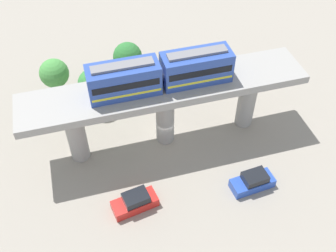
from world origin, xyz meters
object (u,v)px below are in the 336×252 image
tree_mid_lot (128,57)px  tree_far_corner (93,84)px  parked_car_blue (253,181)px  train (161,73)px  parked_car_red (135,202)px  tree_near_viaduct (54,73)px

tree_mid_lot → tree_far_corner: size_ratio=0.99×
parked_car_blue → train: bearing=-145.9°
parked_car_red → parked_car_blue: 11.46m
tree_mid_lot → tree_far_corner: tree_far_corner is taller
parked_car_blue → tree_far_corner: tree_far_corner is taller
tree_near_viaduct → tree_far_corner: size_ratio=0.94×
parked_car_blue → tree_near_viaduct: bearing=-143.2°
tree_near_viaduct → tree_far_corner: bearing=48.9°
train → tree_near_viaduct: bearing=-136.2°
tree_near_viaduct → tree_far_corner: tree_far_corner is taller
parked_car_red → tree_far_corner: size_ratio=0.85×
tree_mid_lot → parked_car_blue: bearing=22.6°
tree_near_viaduct → tree_mid_lot: tree_mid_lot is taller
train → parked_car_blue: (8.40, 6.84, -8.27)m
tree_far_corner → parked_car_blue: bearing=39.9°
tree_far_corner → tree_near_viaduct: bearing=-131.1°
parked_car_blue → tree_mid_lot: (-19.39, -8.09, 2.68)m
parked_car_red → parked_car_blue: same height
parked_car_blue → parked_car_red: bearing=-99.1°
train → parked_car_blue: 13.63m
train → tree_near_viaduct: (-10.47, -10.03, -5.82)m
parked_car_red → tree_mid_lot: tree_mid_lot is taller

